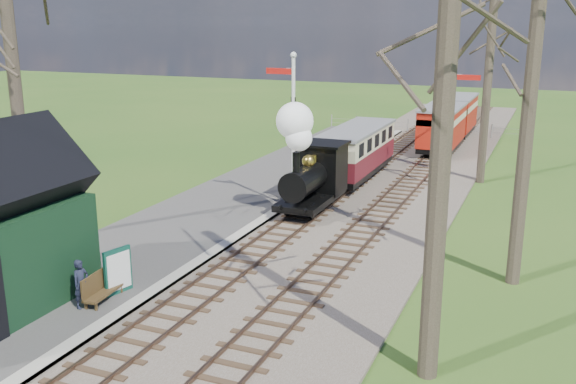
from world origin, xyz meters
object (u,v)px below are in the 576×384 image
at_px(semaphore_near, 292,121).
at_px(red_carriage_a, 442,128).
at_px(semaphore_far, 453,115).
at_px(locomotive, 310,164).
at_px(coach, 356,150).
at_px(person, 81,284).
at_px(red_carriage_b, 457,115).
at_px(bench, 100,287).
at_px(sign_board, 118,271).

bearing_deg(semaphore_near, red_carriage_a, 76.56).
distance_m(semaphore_far, locomotive, 7.51).
xyz_separation_m(semaphore_near, coach, (0.77, 6.11, -2.15)).
relative_size(locomotive, person, 3.38).
xyz_separation_m(coach, red_carriage_b, (2.60, 13.48, 0.03)).
xyz_separation_m(red_carriage_b, bench, (-4.69, -29.54, -0.93)).
distance_m(red_carriage_b, sign_board, 29.32).
height_order(semaphore_far, red_carriage_a, semaphore_far).
bearing_deg(person, bench, -8.68).
bearing_deg(semaphore_far, locomotive, -126.41).
bearing_deg(red_carriage_b, semaphore_far, -82.57).
bearing_deg(locomotive, sign_board, -101.54).
bearing_deg(red_carriage_b, semaphore_near, -99.76).
distance_m(bench, person, 0.61).
bearing_deg(coach, bench, -97.41).
relative_size(red_carriage_a, person, 3.98).
distance_m(red_carriage_a, bench, 24.51).
xyz_separation_m(locomotive, sign_board, (-1.92, -9.42, -1.18)).
height_order(sign_board, bench, sign_board).
bearing_deg(person, semaphore_far, -14.15).
xyz_separation_m(locomotive, coach, (0.01, 6.06, -0.54)).
bearing_deg(locomotive, red_carriage_a, 79.46).
bearing_deg(coach, red_carriage_b, 79.08).
distance_m(semaphore_near, red_carriage_b, 19.99).
height_order(red_carriage_a, bench, red_carriage_a).
xyz_separation_m(semaphore_near, bench, (-1.32, -9.95, -3.05)).
relative_size(semaphore_far, locomotive, 1.32).
distance_m(locomotive, sign_board, 9.69).
xyz_separation_m(locomotive, person, (-2.23, -10.53, -1.17)).
distance_m(red_carriage_a, red_carriage_b, 5.50).
bearing_deg(red_carriage_b, sign_board, -98.90).
bearing_deg(locomotive, red_carriage_b, 82.39).
xyz_separation_m(semaphore_far, red_carriage_b, (-1.77, 13.59, -1.85)).
relative_size(semaphore_near, semaphore_far, 1.09).
xyz_separation_m(bench, person, (-0.15, -0.53, 0.27)).
distance_m(semaphore_near, person, 10.93).
distance_m(coach, bench, 16.22).
relative_size(red_carriage_a, sign_board, 4.06).
height_order(locomotive, red_carriage_a, locomotive).
bearing_deg(coach, sign_board, -97.13).
relative_size(semaphore_near, person, 4.84).
bearing_deg(red_carriage_b, coach, -100.92).
distance_m(semaphore_far, person, 17.93).
xyz_separation_m(coach, bench, (-2.09, -16.06, -0.91)).
bearing_deg(semaphore_near, bench, -97.56).
distance_m(semaphore_far, red_carriage_a, 8.49).
bearing_deg(locomotive, semaphore_near, -176.01).
bearing_deg(semaphore_near, sign_board, -97.10).
height_order(bench, person, person).
height_order(locomotive, person, locomotive).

